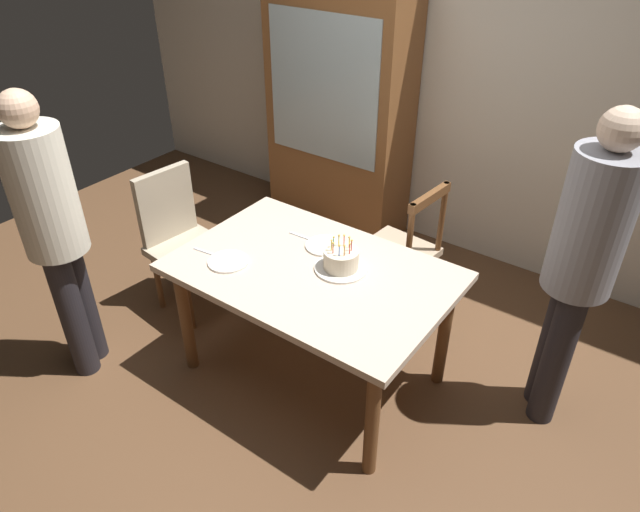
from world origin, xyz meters
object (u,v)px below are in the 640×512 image
plate_far_side (325,246)px  person_guest (582,260)px  chair_spindle_back (400,254)px  china_cabinet (339,114)px  chair_upholstered (180,235)px  dining_table (312,283)px  birthday_cake (341,261)px  plate_near_celebrant (228,261)px  person_celebrant (53,226)px

plate_far_side → person_guest: (1.25, 0.31, 0.23)m
chair_spindle_back → person_guest: person_guest is taller
plate_far_side → person_guest: size_ratio=0.13×
chair_spindle_back → person_guest: size_ratio=0.55×
plate_far_side → china_cabinet: size_ratio=0.12×
chair_upholstered → person_guest: (2.29, 0.47, 0.45)m
plate_far_side → dining_table: bearing=-71.4°
dining_table → person_guest: bearing=24.1°
china_cabinet → chair_spindle_back: bearing=-37.3°
chair_upholstered → birthday_cake: bearing=1.5°
dining_table → chair_upholstered: bearing=177.2°
birthday_cake → plate_far_side: birthday_cake is taller
plate_near_celebrant → plate_far_side: (0.33, 0.43, 0.00)m
birthday_cake → person_celebrant: bearing=-147.7°
person_guest → chair_upholstered: bearing=-168.4°
plate_far_side → chair_upholstered: 1.08m
plate_near_celebrant → person_guest: 1.75m
chair_upholstered → dining_table: bearing=-2.8°
plate_near_celebrant → person_celebrant: 0.92m
plate_near_celebrant → person_guest: (1.57, 0.74, 0.23)m
birthday_cake → china_cabinet: size_ratio=0.15×
plate_near_celebrant → person_celebrant: bearing=-146.2°
plate_far_side → chair_upholstered: bearing=-171.2°
chair_spindle_back → person_celebrant: size_ratio=0.57×
plate_far_side → chair_spindle_back: bearing=73.4°
plate_near_celebrant → chair_spindle_back: size_ratio=0.23×
plate_far_side → person_guest: person_guest is taller
plate_near_celebrant → chair_spindle_back: 1.17m
dining_table → chair_spindle_back: 0.83m
plate_near_celebrant → chair_upholstered: bearing=159.3°
birthday_cake → china_cabinet: bearing=124.8°
chair_spindle_back → china_cabinet: 1.35m
plate_near_celebrant → plate_far_side: 0.54m
birthday_cake → chair_upholstered: (-1.24, -0.03, -0.27)m
plate_far_side → person_celebrant: (-1.08, -0.93, 0.20)m
person_guest → china_cabinet: 2.32m
birthday_cake → plate_far_side: size_ratio=1.27×
birthday_cake → person_guest: 1.15m
person_guest → china_cabinet: (-2.07, 1.03, -0.03)m
dining_table → china_cabinet: bearing=120.0°
person_celebrant → china_cabinet: (0.25, 2.27, -0.00)m
plate_near_celebrant → plate_far_side: same height
dining_table → china_cabinet: size_ratio=0.76×
chair_spindle_back → china_cabinet: bearing=142.7°
birthday_cake → china_cabinet: china_cabinet is taller
birthday_cake → chair_upholstered: 1.27m
dining_table → person_celebrant: 1.39m
dining_table → chair_upholstered: chair_upholstered is taller
chair_spindle_back → person_guest: (1.07, -0.27, 0.52)m
plate_near_celebrant → chair_upholstered: chair_upholstered is taller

